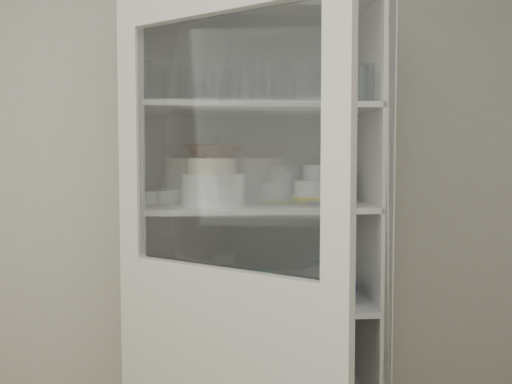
% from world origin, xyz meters
% --- Properties ---
extents(wall_back, '(3.60, 0.02, 2.60)m').
position_xyz_m(wall_back, '(0.00, 1.50, 1.30)').
color(wall_back, '#BAB499').
rests_on(wall_back, ground).
extents(pantry_cabinet, '(1.00, 0.45, 2.10)m').
position_xyz_m(pantry_cabinet, '(0.20, 1.34, 0.94)').
color(pantry_cabinet, silver).
rests_on(pantry_cabinet, floor).
extents(cupboard_door, '(0.72, 0.61, 2.00)m').
position_xyz_m(cupboard_door, '(0.05, 0.76, 0.87)').
color(cupboard_door, silver).
rests_on(cupboard_door, floor).
extents(tumbler_0, '(0.08, 0.08, 0.14)m').
position_xyz_m(tumbler_0, '(-0.21, 1.11, 1.73)').
color(tumbler_0, silver).
rests_on(tumbler_0, shelf_glass).
extents(tumbler_1, '(0.09, 0.09, 0.14)m').
position_xyz_m(tumbler_1, '(0.06, 1.15, 1.73)').
color(tumbler_1, silver).
rests_on(tumbler_1, shelf_glass).
extents(tumbler_2, '(0.07, 0.07, 0.12)m').
position_xyz_m(tumbler_2, '(0.20, 1.12, 1.72)').
color(tumbler_2, silver).
rests_on(tumbler_2, shelf_glass).
extents(tumbler_3, '(0.10, 0.10, 0.15)m').
position_xyz_m(tumbler_3, '(0.15, 1.16, 1.74)').
color(tumbler_3, silver).
rests_on(tumbler_3, shelf_glass).
extents(tumbler_4, '(0.09, 0.09, 0.14)m').
position_xyz_m(tumbler_4, '(0.28, 1.13, 1.73)').
color(tumbler_4, silver).
rests_on(tumbler_4, shelf_glass).
extents(tumbler_5, '(0.09, 0.09, 0.15)m').
position_xyz_m(tumbler_5, '(0.59, 1.14, 1.73)').
color(tumbler_5, silver).
rests_on(tumbler_5, shelf_glass).
extents(tumbler_6, '(0.08, 0.08, 0.15)m').
position_xyz_m(tumbler_6, '(0.61, 1.14, 1.74)').
color(tumbler_6, silver).
rests_on(tumbler_6, shelf_glass).
extents(tumbler_7, '(0.08, 0.08, 0.15)m').
position_xyz_m(tumbler_7, '(-0.21, 1.25, 1.74)').
color(tumbler_7, silver).
rests_on(tumbler_7, shelf_glass).
extents(tumbler_8, '(0.08, 0.08, 0.16)m').
position_xyz_m(tumbler_8, '(-0.13, 1.24, 1.74)').
color(tumbler_8, silver).
rests_on(tumbler_8, shelf_glass).
extents(tumbler_9, '(0.07, 0.07, 0.15)m').
position_xyz_m(tumbler_9, '(0.10, 1.26, 1.74)').
color(tumbler_9, silver).
rests_on(tumbler_9, shelf_glass).
extents(tumbler_10, '(0.09, 0.09, 0.13)m').
position_xyz_m(tumbler_10, '(0.08, 1.25, 1.73)').
color(tumbler_10, silver).
rests_on(tumbler_10, shelf_glass).
extents(tumbler_11, '(0.09, 0.09, 0.14)m').
position_xyz_m(tumbler_11, '(0.33, 1.28, 1.73)').
color(tumbler_11, silver).
rests_on(tumbler_11, shelf_glass).
extents(goblet_0, '(0.08, 0.08, 0.18)m').
position_xyz_m(goblet_0, '(-0.19, 1.39, 1.75)').
color(goblet_0, silver).
rests_on(goblet_0, shelf_glass).
extents(goblet_1, '(0.08, 0.08, 0.19)m').
position_xyz_m(goblet_1, '(0.01, 1.36, 1.76)').
color(goblet_1, silver).
rests_on(goblet_1, shelf_glass).
extents(goblet_2, '(0.08, 0.08, 0.18)m').
position_xyz_m(goblet_2, '(0.49, 1.39, 1.75)').
color(goblet_2, silver).
rests_on(goblet_2, shelf_glass).
extents(goblet_3, '(0.08, 0.08, 0.17)m').
position_xyz_m(goblet_3, '(0.61, 1.36, 1.75)').
color(goblet_3, silver).
rests_on(goblet_3, shelf_glass).
extents(plate_stack_front, '(0.25, 0.25, 0.13)m').
position_xyz_m(plate_stack_front, '(0.03, 1.23, 1.32)').
color(plate_stack_front, white).
rests_on(plate_stack_front, shelf_plates).
extents(plate_stack_back, '(0.20, 0.20, 0.06)m').
position_xyz_m(plate_stack_back, '(-0.19, 1.38, 1.29)').
color(plate_stack_back, white).
rests_on(plate_stack_back, shelf_plates).
extents(cream_bowl, '(0.22, 0.22, 0.06)m').
position_xyz_m(cream_bowl, '(0.03, 1.23, 1.42)').
color(cream_bowl, '#F4EAC6').
rests_on(cream_bowl, plate_stack_front).
extents(terracotta_bowl, '(0.28, 0.28, 0.05)m').
position_xyz_m(terracotta_bowl, '(0.03, 1.23, 1.47)').
color(terracotta_bowl, '#4F2E1E').
rests_on(terracotta_bowl, cream_bowl).
extents(glass_platter, '(0.36, 0.36, 0.02)m').
position_xyz_m(glass_platter, '(0.44, 1.29, 1.27)').
color(glass_platter, silver).
rests_on(glass_platter, shelf_plates).
extents(yellow_trivet, '(0.16, 0.16, 0.01)m').
position_xyz_m(yellow_trivet, '(0.44, 1.29, 1.29)').
color(yellow_trivet, yellow).
rests_on(yellow_trivet, glass_platter).
extents(white_ramekin, '(0.16, 0.16, 0.07)m').
position_xyz_m(white_ramekin, '(0.44, 1.29, 1.32)').
color(white_ramekin, white).
rests_on(white_ramekin, yellow_trivet).
extents(grey_bowl_stack, '(0.12, 0.12, 0.16)m').
position_xyz_m(grey_bowl_stack, '(0.46, 1.31, 1.34)').
color(grey_bowl_stack, silver).
rests_on(grey_bowl_stack, shelf_plates).
extents(mug_blue, '(0.16, 0.16, 0.10)m').
position_xyz_m(mug_blue, '(0.54, 1.20, 0.91)').
color(mug_blue, navy).
rests_on(mug_blue, shelf_mugs).
extents(mug_teal, '(0.11, 0.11, 0.10)m').
position_xyz_m(mug_teal, '(0.55, 1.31, 0.91)').
color(mug_teal, teal).
rests_on(mug_teal, shelf_mugs).
extents(mug_white, '(0.11, 0.11, 0.10)m').
position_xyz_m(mug_white, '(0.25, 1.14, 0.91)').
color(mug_white, white).
rests_on(mug_white, shelf_mugs).
extents(teal_jar, '(0.09, 0.09, 0.10)m').
position_xyz_m(teal_jar, '(0.23, 1.34, 0.91)').
color(teal_jar, teal).
rests_on(teal_jar, shelf_mugs).
extents(measuring_cups, '(0.09, 0.09, 0.04)m').
position_xyz_m(measuring_cups, '(0.14, 1.21, 0.88)').
color(measuring_cups, silver).
rests_on(measuring_cups, shelf_mugs).
extents(white_canister, '(0.14, 0.14, 0.14)m').
position_xyz_m(white_canister, '(-0.21, 1.31, 0.93)').
color(white_canister, white).
rests_on(white_canister, shelf_mugs).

